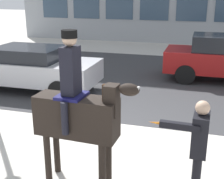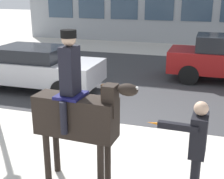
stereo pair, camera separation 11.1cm
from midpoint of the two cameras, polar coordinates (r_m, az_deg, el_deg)
name	(u,v)px [view 1 (the left image)]	position (r m, az deg, el deg)	size (l,w,h in m)	color
ground_plane	(110,132)	(7.26, -0.86, -7.70)	(80.00, 80.00, 0.00)	beige
road_surface	(147,78)	(11.61, 6.08, 2.08)	(19.70, 8.50, 0.01)	#38383A
mounted_horse_lead	(78,112)	(4.99, -6.89, -4.04)	(1.79, 0.65, 2.56)	black
pedestrian_bystander	(198,146)	(4.67, 14.77, -10.01)	(0.84, 0.43, 1.68)	black
street_car_near_lane	(32,67)	(10.36, -14.71, 3.95)	(4.22, 1.85, 1.41)	#B7B7BC
street_car_far_lane	(224,58)	(11.66, 19.52, 5.49)	(4.09, 1.80, 1.63)	maroon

